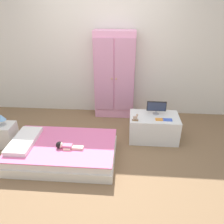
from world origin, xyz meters
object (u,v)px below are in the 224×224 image
doll (64,146)px  book_blue (167,120)px  table_lamp (1,118)px  rocking_horse_toy (136,117)px  wardrobe (115,76)px  book_orange (159,119)px  tv_stand (154,127)px  bed (63,151)px  nightstand (6,135)px  tv_monitor (156,107)px

doll → book_blue: bearing=22.9°
table_lamp → rocking_horse_toy: 2.09m
wardrobe → book_orange: 1.26m
tv_stand → book_orange: (0.06, -0.11, 0.22)m
tv_stand → book_orange: size_ratio=6.76×
bed → book_orange: bearing=20.7°
bed → tv_stand: size_ratio=1.91×
book_orange → table_lamp: bearing=-173.9°
bed → book_blue: size_ratio=10.26×
bed → nightstand: bearing=164.4°
nightstand → wardrobe: 2.15m
rocking_horse_toy → book_blue: 0.51m
wardrobe → rocking_horse_toy: (0.40, -0.97, -0.35)m
wardrobe → tv_monitor: size_ratio=5.22×
wardrobe → nightstand: bearing=-144.9°
book_orange → tv_stand: bearing=118.8°
doll → book_orange: bearing=24.8°
rocking_horse_toy → doll: bearing=-149.9°
doll → table_lamp: (-1.07, 0.37, 0.20)m
table_lamp → wardrobe: bearing=35.1°
table_lamp → book_orange: table_lamp is taller
wardrobe → book_blue: wardrobe is taller
bed → tv_stand: 1.53m
tv_stand → bed: bearing=-154.6°
doll → rocking_horse_toy: bearing=30.1°
rocking_horse_toy → wardrobe: bearing=112.5°
nightstand → tv_stand: 2.42m
tv_stand → book_orange: bearing=-61.2°
nightstand → book_orange: size_ratio=3.16×
bed → nightstand: 1.05m
tv_stand → rocking_horse_toy: rocking_horse_toy is taller
nightstand → tv_stand: tv_stand is taller
book_orange → book_blue: (0.13, 0.00, -0.00)m
table_lamp → book_orange: 2.47m
wardrobe → tv_stand: 1.24m
bed → tv_monitor: tv_monitor is taller
rocking_horse_toy → book_blue: size_ratio=0.80×
bed → book_orange: book_orange is taller
tv_stand → book_orange: 0.25m
bed → nightstand: size_ratio=4.07×
bed → wardrobe: wardrobe is taller
table_lamp → book_blue: size_ratio=1.22×
bed → tv_monitor: bearing=27.7°
nightstand → doll: bearing=-19.2°
book_orange → doll: bearing=-155.2°
rocking_horse_toy → book_blue: rocking_horse_toy is taller
doll → book_blue: size_ratio=2.62×
doll → book_orange: size_ratio=3.29×
nightstand → book_blue: book_blue is taller
wardrobe → book_orange: wardrobe is taller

